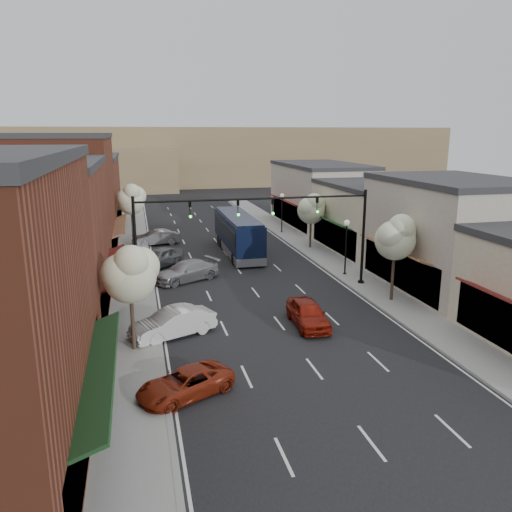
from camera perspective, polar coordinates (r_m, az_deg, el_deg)
ground at (r=27.86m, az=3.82°, el=-9.15°), size 160.00×160.00×0.00m
sidewalk_left at (r=44.29m, az=-13.93°, el=-0.66°), size 2.80×73.00×0.15m
sidewalk_right at (r=47.14m, az=6.92°, el=0.52°), size 2.80×73.00×0.15m
curb_left at (r=44.29m, az=-12.12°, el=-0.56°), size 0.25×73.00×0.17m
curb_right at (r=46.68m, az=5.30°, el=0.43°), size 0.25×73.00×0.17m
bldg_left_midnear at (r=31.74m, az=-24.99°, el=1.24°), size 10.14×14.10×9.40m
bldg_left_midfar at (r=45.24m, az=-21.77°, el=5.94°), size 10.14×14.10×10.90m
bldg_left_far at (r=61.16m, az=-19.64°, el=6.77°), size 10.14×18.10×8.40m
bldg_right_midnear at (r=37.91m, az=21.32°, el=2.32°), size 9.14×12.10×7.90m
bldg_right_midfar at (r=48.18m, az=13.17°, el=4.30°), size 9.14×12.10×6.40m
bldg_right_far at (r=60.82m, az=7.31°, el=6.95°), size 9.14×16.10×7.40m
hill_far at (r=114.81m, az=-9.82°, el=11.25°), size 120.00×30.00×12.00m
hill_near at (r=104.11m, az=-23.32°, el=8.99°), size 50.00×20.00×8.00m
signal_mast_right at (r=35.65m, az=8.78°, el=3.60°), size 8.22×0.46×7.00m
signal_mast_left at (r=33.11m, az=-9.57°, el=2.78°), size 8.22×0.46×7.00m
tree_right_near at (r=33.27m, az=15.76°, el=2.20°), size 2.85×2.65×5.95m
tree_right_far at (r=47.72m, az=6.39°, el=5.49°), size 2.85×2.65×5.43m
tree_left_near at (r=25.29m, az=-14.15°, el=-1.84°), size 2.85×2.65×5.69m
tree_left_far at (r=50.78m, az=-14.06°, el=6.37°), size 2.85×2.65×6.13m
lamp_post_near at (r=39.06m, az=10.28°, el=2.02°), size 0.44×0.44×4.44m
lamp_post_far at (r=55.27m, az=2.99°, el=5.67°), size 0.44×0.44×4.44m
coach_bus at (r=46.13m, az=-2.09°, el=2.60°), size 2.67×11.74×3.58m
red_hatchback at (r=29.15m, az=5.94°, el=-6.54°), size 1.96×4.49×1.51m
parked_car_a at (r=21.98m, az=-8.10°, el=-14.22°), size 4.65×3.62×1.17m
parked_car_b at (r=27.91m, az=-9.47°, el=-7.55°), size 5.00×3.34×1.56m
parked_car_c at (r=37.99m, az=-7.95°, el=-1.73°), size 5.57×4.22×1.50m
parked_car_d at (r=42.21m, az=-11.00°, el=-0.18°), size 4.67×4.80×1.63m
parked_car_e at (r=50.70m, az=-11.35°, el=2.08°), size 4.80×2.51×1.51m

